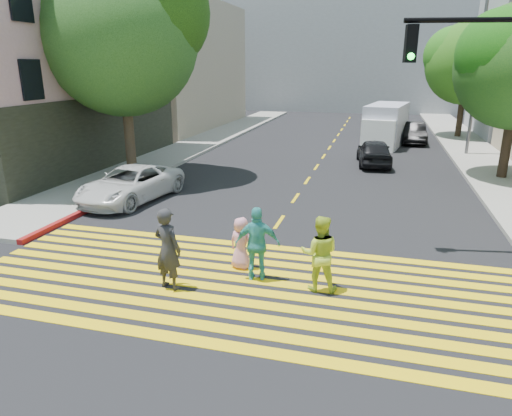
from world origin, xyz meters
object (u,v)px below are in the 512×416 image
at_px(tree_right_far, 469,59).
at_px(dark_car_near, 374,152).
at_px(pedestrian_child, 241,243).
at_px(silver_car, 382,124).
at_px(pedestrian_extra, 257,244).
at_px(white_sedan, 131,184).
at_px(tree_left, 123,29).
at_px(dark_car_parked, 413,133).
at_px(white_van, 385,126).
at_px(pedestrian_man, 168,249).
at_px(pedestrian_woman, 320,254).

xyz_separation_m(tree_right_far, dark_car_near, (-5.74, -11.21, -4.76)).
distance_m(pedestrian_child, silver_car, 27.36).
height_order(pedestrian_extra, dark_car_near, pedestrian_extra).
height_order(tree_right_far, silver_car, tree_right_far).
distance_m(white_sedan, dark_car_near, 12.87).
xyz_separation_m(tree_left, tree_right_far, (16.58, 16.86, -1.07)).
xyz_separation_m(silver_car, dark_car_parked, (2.08, -4.93, 0.03)).
xyz_separation_m(tree_right_far, white_van, (-5.22, -4.64, -4.20)).
xyz_separation_m(dark_car_near, dark_car_parked, (2.37, 8.13, 0.00)).
height_order(pedestrian_extra, silver_car, pedestrian_extra).
distance_m(white_sedan, white_van, 18.45).
height_order(pedestrian_extra, white_sedan, pedestrian_extra).
height_order(tree_left, dark_car_near, tree_left).
distance_m(tree_right_far, silver_car, 7.49).
height_order(pedestrian_man, white_sedan, pedestrian_man).
distance_m(tree_right_far, pedestrian_woman, 27.20).
bearing_deg(dark_car_near, tree_left, 21.34).
height_order(silver_car, white_van, white_van).
bearing_deg(tree_right_far, dark_car_parked, -137.53).
height_order(dark_car_near, dark_car_parked, dark_car_parked).
bearing_deg(pedestrian_man, dark_car_parked, -89.49).
height_order(pedestrian_man, white_van, white_van).
bearing_deg(pedestrian_man, pedestrian_woman, -150.00).
height_order(tree_right_far, dark_car_near, tree_right_far).
height_order(pedestrian_woman, white_sedan, pedestrian_woman).
xyz_separation_m(pedestrian_child, silver_car, (3.30, 27.16, -0.03)).
height_order(white_sedan, white_van, white_van).
xyz_separation_m(pedestrian_woman, pedestrian_extra, (-1.52, 0.16, 0.02)).
height_order(tree_right_far, pedestrian_extra, tree_right_far).
xyz_separation_m(pedestrian_extra, white_sedan, (-6.49, 5.34, -0.26)).
height_order(tree_left, silver_car, tree_left).
bearing_deg(tree_right_far, pedestrian_man, -110.56).
xyz_separation_m(tree_left, pedestrian_extra, (8.41, -8.96, -5.60)).
relative_size(pedestrian_extra, silver_car, 0.41).
bearing_deg(pedestrian_extra, pedestrian_child, -54.92).
relative_size(pedestrian_woman, silver_car, 0.40).
height_order(white_sedan, dark_car_near, dark_car_near).
bearing_deg(tree_right_far, pedestrian_extra, -107.57).
distance_m(pedestrian_man, white_sedan, 7.84).
distance_m(pedestrian_extra, silver_car, 27.81).
bearing_deg(white_sedan, dark_car_near, 54.68).
relative_size(tree_right_far, dark_car_near, 1.99).
bearing_deg(dark_car_parked, white_van, -142.60).
distance_m(pedestrian_woman, dark_car_near, 14.80).
distance_m(tree_right_far, white_sedan, 25.64).
height_order(white_sedan, silver_car, white_sedan).
bearing_deg(tree_right_far, white_van, -138.40).
bearing_deg(white_van, tree_right_far, 51.48).
bearing_deg(silver_car, tree_right_far, 168.48).
bearing_deg(white_sedan, pedestrian_child, -30.58).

